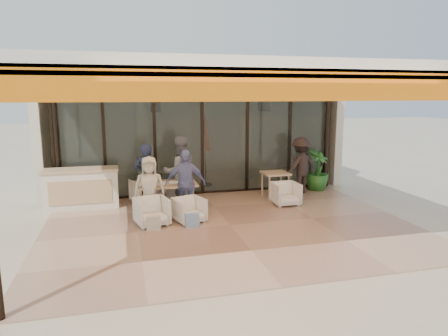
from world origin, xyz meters
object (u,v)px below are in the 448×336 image
object	(u,v)px
diner_grey	(180,172)
side_chair	(286,193)
chair_far_left	(146,190)
chair_far_right	(178,191)
potted_palm	(317,170)
standing_woman	(301,166)
diner_cream	(150,188)
dining_table	(165,185)
host_counter	(82,188)
chair_near_right	(189,209)
chair_near_left	(152,210)
diner_periwinkle	(185,183)
side_table	(275,176)
diner_navy	(147,176)

from	to	relation	value
diner_grey	side_chair	size ratio (longest dim) A/B	2.71
chair_far_left	diner_grey	size ratio (longest dim) A/B	0.40
chair_far_right	potted_palm	distance (m)	4.29
standing_woman	diner_grey	bearing A→B (deg)	-13.97
diner_cream	side_chair	distance (m)	3.58
dining_table	host_counter	bearing A→B (deg)	157.09
chair_near_right	chair_far_left	bearing A→B (deg)	94.51
chair_near_left	diner_periwinkle	bearing A→B (deg)	18.03
diner_periwinkle	side_table	world-z (taller)	diner_periwinkle
diner_navy	standing_woman	xyz separation A→B (m)	(4.44, 0.43, -0.00)
side_chair	chair_near_left	bearing A→B (deg)	-167.81
chair_far_right	diner_cream	distance (m)	1.69
dining_table	potted_palm	bearing A→B (deg)	13.51
diner_navy	standing_woman	distance (m)	4.46
chair_near_left	diner_navy	world-z (taller)	diner_navy
diner_grey	chair_far_right	bearing A→B (deg)	-99.92
chair_near_left	diner_navy	xyz separation A→B (m)	(0.00, 1.40, 0.49)
diner_cream	diner_grey	bearing A→B (deg)	51.82
chair_far_right	diner_periwinkle	world-z (taller)	diner_periwinkle
diner_navy	chair_near_left	bearing A→B (deg)	104.37
diner_cream	diner_periwinkle	distance (m)	0.84
diner_periwinkle	dining_table	bearing A→B (deg)	141.74
chair_far_right	diner_cream	xyz separation A→B (m)	(-0.84, -1.40, 0.44)
side_chair	side_table	bearing A→B (deg)	89.64
chair_near_right	side_table	distance (m)	3.12
host_counter	diner_grey	distance (m)	2.52
chair_near_left	standing_woman	distance (m)	4.82
dining_table	diner_cream	xyz separation A→B (m)	(-0.41, -0.46, 0.06)
chair_far_left	chair_near_left	distance (m)	1.90
diner_grey	diner_periwinkle	bearing A→B (deg)	80.08
dining_table	standing_woman	world-z (taller)	standing_woman
standing_woman	potted_palm	world-z (taller)	standing_woman
chair_far_left	diner_grey	xyz separation A→B (m)	(0.84, -0.50, 0.55)
dining_table	standing_woman	size ratio (longest dim) A/B	0.90
chair_far_left	diner_navy	size ratio (longest dim) A/B	0.44
side_table	diner_grey	bearing A→B (deg)	-177.07
chair_near_left	diner_periwinkle	xyz separation A→B (m)	(0.84, 0.50, 0.46)
diner_navy	diner_cream	size ratio (longest dim) A/B	1.13
chair_near_left	potted_palm	xyz separation A→B (m)	(5.12, 2.09, 0.27)
diner_cream	side_table	distance (m)	3.69
chair_far_left	chair_near_right	xyz separation A→B (m)	(0.84, -1.90, -0.05)
diner_grey	diner_periwinkle	world-z (taller)	diner_grey
host_counter	chair_near_left	xyz separation A→B (m)	(1.62, -1.82, -0.18)
diner_navy	potted_palm	world-z (taller)	diner_navy
chair_near_left	standing_woman	bearing A→B (deg)	9.64
chair_far_left	diner_navy	world-z (taller)	diner_navy
chair_near_left	chair_near_right	world-z (taller)	chair_near_left
side_chair	diner_grey	bearing A→B (deg)	166.87
chair_far_left	diner_cream	bearing A→B (deg)	69.56
side_chair	potted_palm	size ratio (longest dim) A/B	0.54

